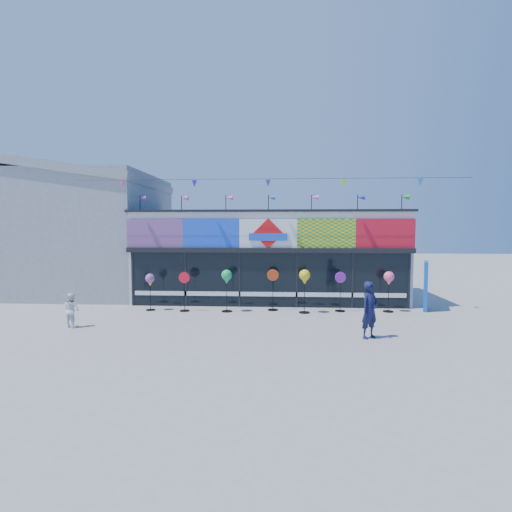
# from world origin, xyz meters

# --- Properties ---
(ground) EXTENTS (80.00, 80.00, 0.00)m
(ground) POSITION_xyz_m (0.00, 0.00, 0.00)
(ground) COLOR gray
(ground) RESTS_ON ground
(kite_shop) EXTENTS (16.00, 5.70, 5.31)m
(kite_shop) POSITION_xyz_m (0.00, 5.94, 2.05)
(kite_shop) COLOR silver
(kite_shop) RESTS_ON ground
(neighbour_building) EXTENTS (8.18, 7.20, 6.87)m
(neighbour_building) POSITION_xyz_m (-10.00, 7.00, 3.20)
(neighbour_building) COLOR #999C9E
(neighbour_building) RESTS_ON ground
(blue_sign) EXTENTS (0.47, 0.98, 1.98)m
(blue_sign) POSITION_xyz_m (6.39, 3.18, 1.00)
(blue_sign) COLOR #0B52B3
(blue_sign) RESTS_ON ground
(spinner_0) EXTENTS (0.38, 0.38, 1.49)m
(spinner_0) POSITION_xyz_m (-4.73, 2.47, 1.19)
(spinner_0) COLOR black
(spinner_0) RESTS_ON ground
(spinner_1) EXTENTS (0.44, 0.40, 1.57)m
(spinner_1) POSITION_xyz_m (-3.31, 2.38, 0.83)
(spinner_1) COLOR black
(spinner_1) RESTS_ON ground
(spinner_2) EXTENTS (0.43, 0.43, 1.68)m
(spinner_2) POSITION_xyz_m (-1.61, 2.38, 1.34)
(spinner_2) COLOR black
(spinner_2) RESTS_ON ground
(spinner_3) EXTENTS (0.47, 0.43, 1.67)m
(spinner_3) POSITION_xyz_m (0.21, 2.76, 0.88)
(spinner_3) COLOR black
(spinner_3) RESTS_ON ground
(spinner_4) EXTENTS (0.43, 0.43, 1.71)m
(spinner_4) POSITION_xyz_m (1.46, 2.33, 1.37)
(spinner_4) COLOR black
(spinner_4) RESTS_ON ground
(spinner_5) EXTENTS (0.44, 0.40, 1.59)m
(spinner_5) POSITION_xyz_m (2.90, 2.71, 0.84)
(spinner_5) COLOR black
(spinner_5) RESTS_ON ground
(spinner_6) EXTENTS (0.41, 0.41, 1.62)m
(spinner_6) POSITION_xyz_m (4.80, 2.72, 1.29)
(spinner_6) COLOR black
(spinner_6) RESTS_ON ground
(adult_man) EXTENTS (0.75, 0.71, 1.72)m
(adult_man) POSITION_xyz_m (3.20, -1.16, 0.86)
(adult_man) COLOR #12153B
(adult_man) RESTS_ON ground
(child) EXTENTS (0.64, 0.50, 1.16)m
(child) POSITION_xyz_m (-6.50, -0.37, 0.58)
(child) COLOR white
(child) RESTS_ON ground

